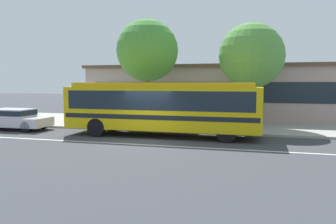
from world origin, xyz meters
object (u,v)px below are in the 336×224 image
(pedestrian_waiting_near_sign, at_px, (127,110))
(pedestrian_walking_along_curb, at_px, (108,112))
(street_tree_mid_block, at_px, (251,56))
(street_tree_near_stop, at_px, (147,51))
(sedan_behind_bus, at_px, (14,118))
(transit_bus, at_px, (163,105))

(pedestrian_waiting_near_sign, xyz_separation_m, pedestrian_walking_along_curb, (-1.03, -0.67, -0.09))
(street_tree_mid_block, bearing_deg, street_tree_near_stop, -175.52)
(sedan_behind_bus, xyz_separation_m, pedestrian_waiting_near_sign, (6.55, 2.42, 0.43))
(transit_bus, bearing_deg, pedestrian_walking_along_curb, 156.81)
(transit_bus, relative_size, sedan_behind_bus, 2.44)
(street_tree_near_stop, relative_size, street_tree_mid_block, 1.07)
(pedestrian_waiting_near_sign, bearing_deg, street_tree_near_stop, 66.26)
(sedan_behind_bus, xyz_separation_m, street_tree_mid_block, (14.09, 4.69, 3.87))
(pedestrian_waiting_near_sign, relative_size, pedestrian_walking_along_curb, 1.08)
(sedan_behind_bus, distance_m, street_tree_mid_block, 15.34)
(pedestrian_walking_along_curb, bearing_deg, street_tree_mid_block, 18.92)
(transit_bus, relative_size, street_tree_mid_block, 1.61)
(street_tree_mid_block, bearing_deg, pedestrian_walking_along_curb, -161.08)
(pedestrian_walking_along_curb, bearing_deg, pedestrian_waiting_near_sign, 32.83)
(sedan_behind_bus, relative_size, pedestrian_waiting_near_sign, 2.46)
(pedestrian_walking_along_curb, bearing_deg, street_tree_near_stop, 53.22)
(street_tree_near_stop, bearing_deg, street_tree_mid_block, 4.48)
(pedestrian_walking_along_curb, relative_size, street_tree_near_stop, 0.23)
(sedan_behind_bus, relative_size, street_tree_near_stop, 0.62)
(sedan_behind_bus, relative_size, pedestrian_walking_along_curb, 2.67)
(transit_bus, xyz_separation_m, pedestrian_walking_along_curb, (-4.09, 1.75, -0.63))
(sedan_behind_bus, distance_m, street_tree_near_stop, 9.46)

